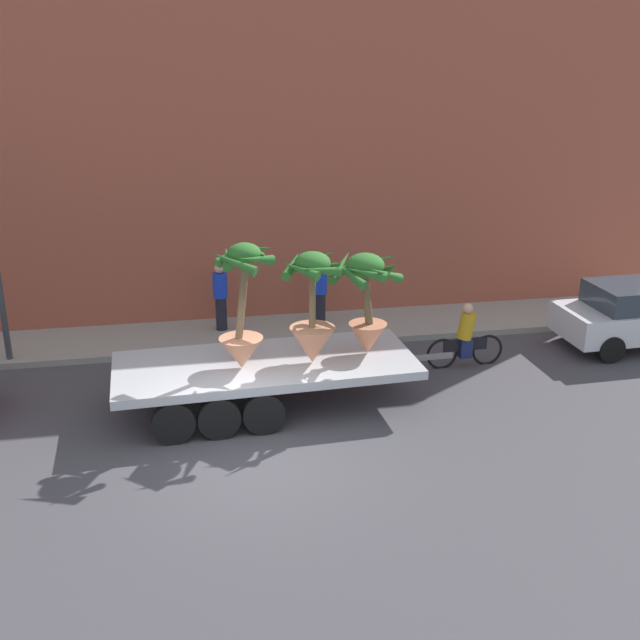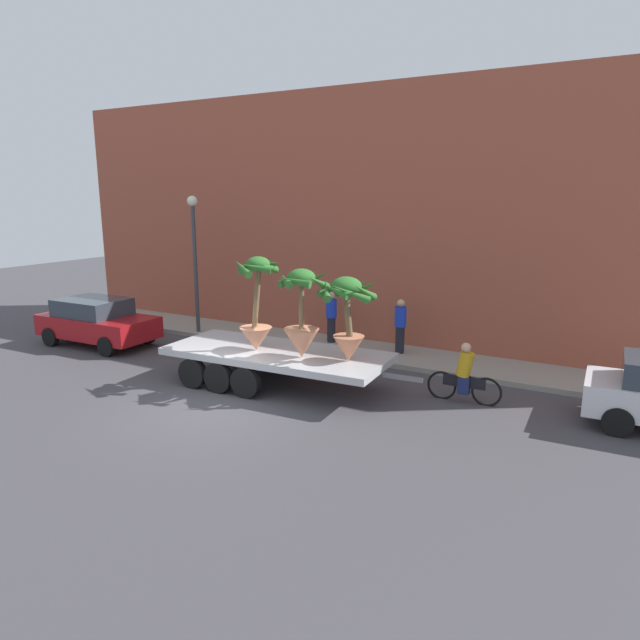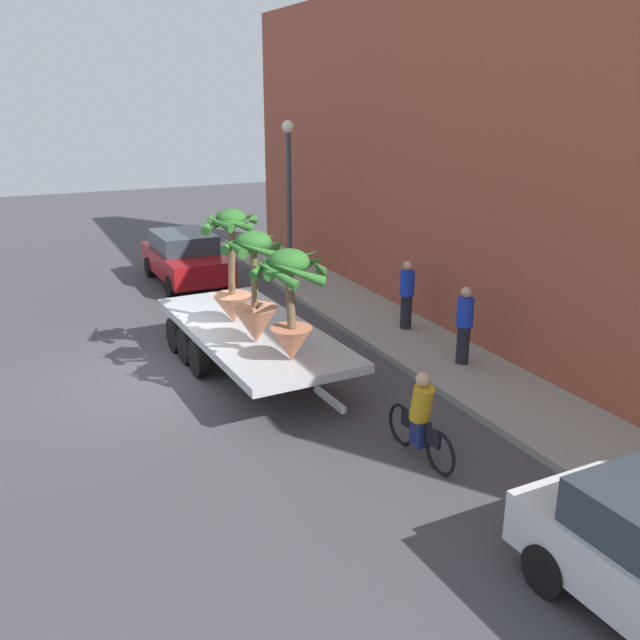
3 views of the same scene
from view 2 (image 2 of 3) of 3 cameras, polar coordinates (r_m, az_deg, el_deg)
ground_plane at (r=13.95m, az=-10.72°, el=-8.70°), size 60.00×60.00×0.00m
sidewalk at (r=18.76m, az=1.23°, el=-2.68°), size 24.00×2.20×0.15m
building_facade at (r=19.63m, az=3.65°, el=10.27°), size 24.00×1.20×8.46m
flatbed_trailer at (r=15.15m, az=-5.22°, el=-3.73°), size 7.03×2.70×0.98m
potted_palm_rear at (r=14.05m, az=-1.88°, el=0.22°), size 1.25×1.32×2.26m
potted_palm_middle at (r=13.72m, az=2.81°, el=0.65°), size 1.58×1.60×2.11m
potted_palm_front at (r=14.75m, az=-6.44°, el=1.21°), size 1.28×1.35×2.49m
cyclist at (r=14.29m, az=14.43°, el=-5.52°), size 1.84×0.36×1.54m
trailing_car at (r=20.51m, az=-21.69°, el=-0.10°), size 4.13×2.03×1.58m
pedestrian_near_gate at (r=17.69m, az=8.14°, el=-0.51°), size 0.36×0.36×1.71m
pedestrian_far_left at (r=18.81m, az=1.16°, el=0.40°), size 0.36×0.36×1.71m
street_lamp at (r=20.43m, az=-12.61°, el=7.28°), size 0.36×0.36×4.83m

